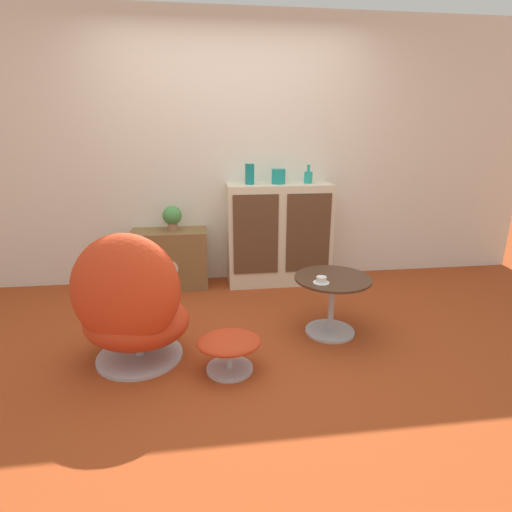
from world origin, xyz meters
name	(u,v)px	position (x,y,z in m)	size (l,w,h in m)	color
ground_plane	(250,347)	(0.00, 0.00, 0.00)	(12.00, 12.00, 0.00)	#9E3D19
wall_back	(232,154)	(0.00, 1.53, 1.30)	(6.40, 0.06, 2.60)	silver
sideboard	(279,234)	(0.45, 1.31, 0.51)	(1.04, 0.39, 1.02)	beige
tv_console	(170,259)	(-0.65, 1.32, 0.29)	(0.73, 0.37, 0.58)	brown
egg_chair	(131,307)	(-0.79, -0.09, 0.41)	(0.84, 0.80, 0.94)	#B7B7BC
ottoman	(229,346)	(-0.17, -0.27, 0.18)	(0.42, 0.36, 0.25)	#B7B7BC
coffee_table	(332,297)	(0.65, 0.15, 0.30)	(0.58, 0.58, 0.46)	#B7B7BC
vase_leftmost	(250,174)	(0.15, 1.31, 1.12)	(0.09, 0.09, 0.20)	#147A75
vase_inner_left	(279,176)	(0.44, 1.31, 1.09)	(0.13, 0.13, 0.14)	teal
vase_inner_right	(308,177)	(0.74, 1.31, 1.08)	(0.08, 0.08, 0.18)	teal
potted_plant	(172,216)	(-0.61, 1.32, 0.72)	(0.19, 0.19, 0.24)	#996B4C
teacup	(321,281)	(0.53, 0.05, 0.48)	(0.12, 0.12, 0.05)	white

